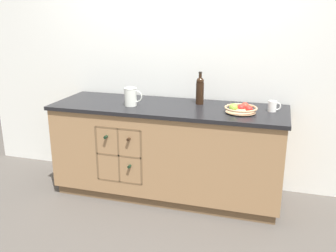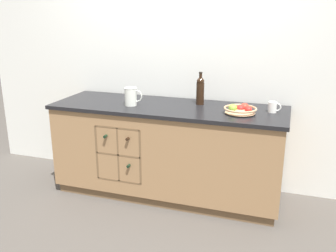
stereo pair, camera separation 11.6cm
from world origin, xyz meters
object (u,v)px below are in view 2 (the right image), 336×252
object	(u,v)px
fruit_bowl	(240,109)
standing_wine_bottle	(200,90)
ceramic_mug	(273,107)
white_pitcher	(131,96)

from	to	relation	value
fruit_bowl	standing_wine_bottle	size ratio (longest dim) A/B	0.93
ceramic_mug	standing_wine_bottle	size ratio (longest dim) A/B	0.36
white_pitcher	standing_wine_bottle	xyz separation A→B (m)	(0.61, 0.25, 0.05)
ceramic_mug	standing_wine_bottle	world-z (taller)	standing_wine_bottle
standing_wine_bottle	ceramic_mug	bearing A→B (deg)	-7.40
white_pitcher	ceramic_mug	xyz separation A→B (m)	(1.30, 0.16, -0.04)
fruit_bowl	ceramic_mug	size ratio (longest dim) A/B	2.58
fruit_bowl	ceramic_mug	bearing A→B (deg)	26.47
white_pitcher	ceramic_mug	bearing A→B (deg)	7.10
white_pitcher	ceramic_mug	world-z (taller)	white_pitcher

